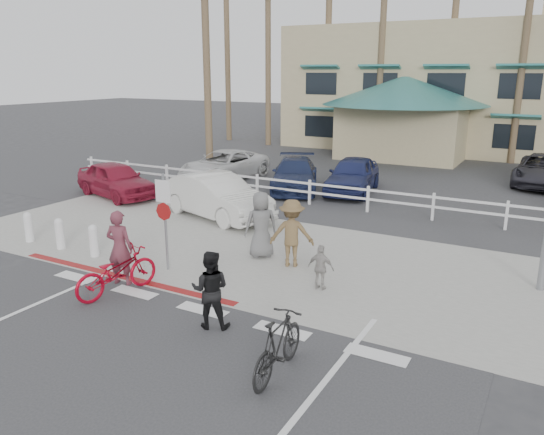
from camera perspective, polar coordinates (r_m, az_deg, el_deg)
The scene contains 32 objects.
ground at distance 11.61m, azimuth -9.25°, elevation -10.95°, with size 140.00×140.00×0.00m, color #333335.
bike_path at distance 10.32m, azimuth -16.31°, elevation -15.01°, with size 12.00×16.00×0.01m, color #333335.
sidewalk_plaza at distance 15.10m, azimuth 1.30°, elevation -4.35°, with size 22.00×7.00×0.01m, color gray.
cross_street at distance 18.56m, azimuth 7.03°, elevation -0.65°, with size 40.00×5.00×0.01m, color #333335.
parking_lot at distance 27.39m, azimuth 14.54°, elevation 4.23°, with size 50.00×16.00×0.01m, color #333335.
curb_red at distance 14.28m, azimuth -15.86°, elevation -6.14°, with size 7.00×0.25×0.02m, color maroon.
rail_fence at distance 20.10m, azimuth 10.54°, elevation 1.92°, with size 29.40×0.16×1.00m, color silver, non-canonical shape.
building at distance 39.36m, azimuth 23.07°, elevation 15.09°, with size 28.00×16.00×11.30m, color tan, non-canonical shape.
sign_post at distance 14.07m, azimuth -11.41°, elevation 0.02°, with size 0.50×0.10×2.90m, color gray, non-canonical shape.
bollard_0 at distance 15.89m, azimuth -18.62°, elevation -2.38°, with size 0.26×0.26×0.95m, color silver, non-canonical shape.
bollard_1 at distance 16.92m, azimuth -21.85°, elevation -1.62°, with size 0.26×0.26×0.95m, color silver, non-canonical shape.
bollard_2 at distance 18.00m, azimuth -24.71°, elevation -0.94°, with size 0.26×0.26×0.95m, color silver, non-canonical shape.
palm_0 at distance 40.95m, azimuth -4.87°, elevation 18.79°, with size 4.00×4.00×15.00m, color #1F4A1C, non-canonical shape.
palm_1 at distance 37.96m, azimuth -0.42°, elevation 17.59°, with size 4.00×4.00×13.00m, color #1F4A1C, non-canonical shape.
palm_2 at distance 37.18m, azimuth 6.10°, elevation 19.87°, with size 4.00×4.00×16.00m, color #1F4A1C, non-canonical shape.
palm_3 at distance 34.78m, azimuth 11.77°, elevation 18.30°, with size 4.00×4.00×14.00m, color #1F4A1C, non-canonical shape.
palm_4 at distance 34.80m, azimuth 18.98°, elevation 18.63°, with size 4.00×4.00×15.00m, color #1F4A1C, non-canonical shape.
palm_5 at distance 33.22m, azimuth 25.55°, elevation 16.44°, with size 4.00×4.00×13.00m, color #1F4A1C, non-canonical shape.
palm_10 at distance 28.43m, azimuth -7.08°, elevation 17.16°, with size 4.00×4.00×12.00m, color #1F4A1C, non-canonical shape.
bike_red at distance 13.08m, azimuth -16.38°, elevation -5.62°, with size 0.74×2.13×1.12m, color #9F0518.
rider_red at distance 13.53m, azimuth -16.06°, elevation -3.15°, with size 0.69×0.45×1.89m, color brown.
bike_black at distance 9.40m, azimuth 0.65°, elevation -13.62°, with size 0.53×1.87×1.12m, color black.
rider_black at distance 10.98m, azimuth -6.65°, elevation -7.70°, with size 0.80×0.63×1.65m, color black.
pedestrian_a at distance 14.23m, azimuth 2.14°, elevation -1.70°, with size 1.20×0.69×1.85m, color brown.
pedestrian_child at distance 12.84m, azimuth 5.28°, elevation -5.40°, with size 0.67×0.28×1.14m, color #A29D97.
pedestrian_b at distance 14.92m, azimuth -1.18°, elevation -0.78°, with size 0.93×0.60×1.90m, color #606060.
car_white_sedan at distance 19.15m, azimuth -6.04°, elevation 2.31°, with size 1.66×4.77×1.57m, color silver.
car_red_compact at distance 23.17m, azimuth -16.44°, elevation 3.94°, with size 1.73×4.31×1.47m, color maroon.
lot_car_0 at distance 25.92m, azimuth -5.18°, elevation 5.62°, with size 2.33×5.06×1.41m, color silver.
lot_car_1 at distance 23.59m, azimuth 2.47°, elevation 4.65°, with size 1.93×4.75×1.38m, color #1B2549.
lot_car_2 at distance 23.31m, azimuth 8.68°, elevation 4.55°, with size 1.82×4.52×1.54m, color navy.
lot_car_5 at distance 27.52m, azimuth 27.18°, elevation 4.55°, with size 2.34×5.08×1.41m, color #292830.
Camera 1 is at (6.56, -8.09, 5.14)m, focal length 35.00 mm.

